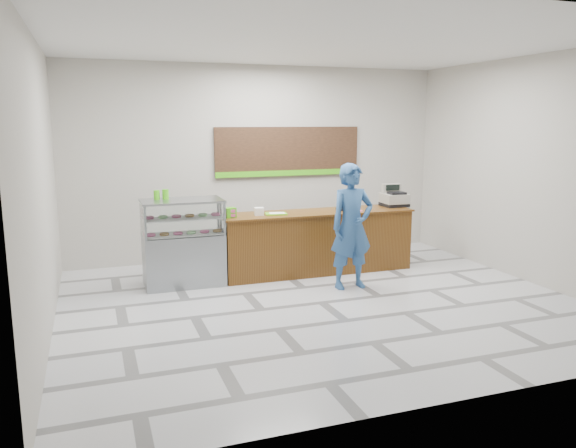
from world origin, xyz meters
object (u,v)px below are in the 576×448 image
object	(u,v)px
sales_counter	(317,242)
serving_tray	(276,214)
customer	(352,226)
display_case	(183,242)
cash_register	(394,198)

from	to	relation	value
sales_counter	serving_tray	distance (m)	0.89
customer	serving_tray	bearing A→B (deg)	129.69
display_case	serving_tray	size ratio (longest dim) A/B	3.47
display_case	customer	distance (m)	2.59
sales_counter	customer	xyz separation A→B (m)	(0.15, -1.00, 0.43)
serving_tray	customer	distance (m)	1.31
display_case	cash_register	bearing A→B (deg)	1.51
sales_counter	cash_register	world-z (taller)	cash_register
customer	sales_counter	bearing A→B (deg)	96.06
display_case	cash_register	distance (m)	3.75
sales_counter	customer	bearing A→B (deg)	-81.32
cash_register	customer	world-z (taller)	customer
sales_counter	serving_tray	bearing A→B (deg)	-177.00
serving_tray	customer	size ratio (longest dim) A/B	0.20
cash_register	serving_tray	xyz separation A→B (m)	(-2.22, -0.14, -0.13)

